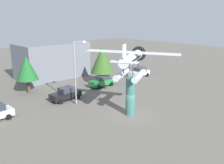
% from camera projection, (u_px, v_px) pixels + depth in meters
% --- Properties ---
extents(ground_plane, '(140.00, 140.00, 0.00)m').
position_uv_depth(ground_plane, '(130.00, 114.00, 28.35)').
color(ground_plane, '#605B54').
extents(display_pedestal, '(1.10, 1.10, 4.44)m').
position_uv_depth(display_pedestal, '(130.00, 96.00, 27.76)').
color(display_pedestal, '#386B66').
rests_on(display_pedestal, ground).
extents(floatplane_monument, '(7.13, 9.79, 4.00)m').
position_uv_depth(floatplane_monument, '(131.00, 63.00, 26.85)').
color(floatplane_monument, silver).
rests_on(floatplane_monument, display_pedestal).
extents(car_mid_black, '(4.20, 2.02, 1.76)m').
position_uv_depth(car_mid_black, '(66.00, 94.00, 32.99)').
color(car_mid_black, black).
rests_on(car_mid_black, ground).
extents(car_far_green, '(4.20, 2.02, 1.76)m').
position_uv_depth(car_far_green, '(102.00, 81.00, 39.33)').
color(car_far_green, '#237A38').
rests_on(car_far_green, ground).
extents(car_distant_white, '(4.20, 2.02, 1.76)m').
position_uv_depth(car_distant_white, '(139.00, 72.00, 45.44)').
color(car_distant_white, white).
rests_on(car_distant_white, ground).
extents(streetlight_primary, '(1.84, 0.28, 8.08)m').
position_uv_depth(streetlight_primary, '(76.00, 69.00, 30.51)').
color(streetlight_primary, gray).
rests_on(streetlight_primary, ground).
extents(storefront_building, '(12.31, 6.85, 6.32)m').
position_uv_depth(storefront_building, '(52.00, 60.00, 44.87)').
color(storefront_building, slate).
rests_on(storefront_building, ground).
extents(tree_east, '(3.13, 3.13, 5.52)m').
position_uv_depth(tree_east, '(27.00, 68.00, 35.20)').
color(tree_east, brown).
rests_on(tree_east, ground).
extents(tree_center_back, '(3.90, 3.90, 6.19)m').
position_uv_depth(tree_center_back, '(102.00, 60.00, 40.37)').
color(tree_center_back, brown).
rests_on(tree_center_back, ground).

